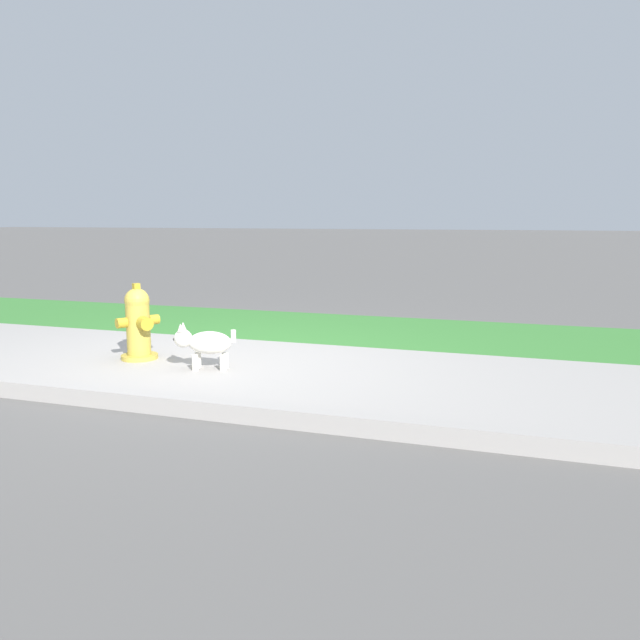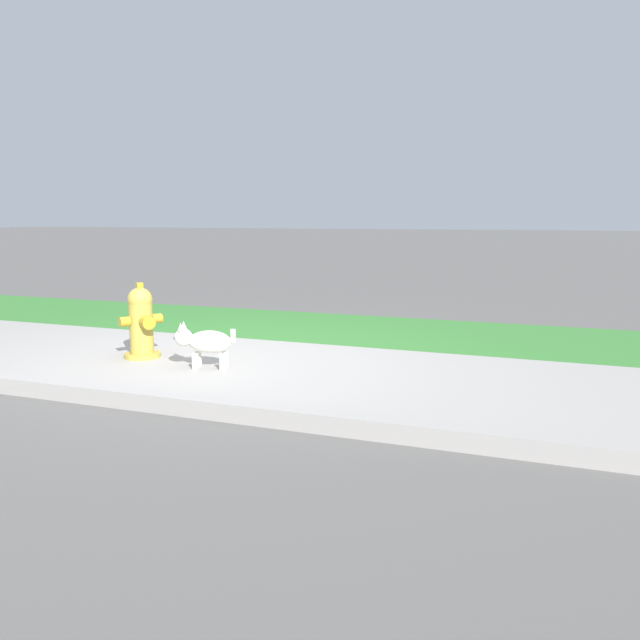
% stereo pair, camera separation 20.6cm
% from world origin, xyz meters
% --- Properties ---
extents(ground_plane, '(120.00, 120.00, 0.00)m').
position_xyz_m(ground_plane, '(0.00, 0.00, 0.00)').
color(ground_plane, '#5B5956').
extents(sidewalk_pavement, '(18.00, 2.32, 0.01)m').
position_xyz_m(sidewalk_pavement, '(0.00, 0.00, 0.01)').
color(sidewalk_pavement, '#9E9993').
rests_on(sidewalk_pavement, ground).
extents(grass_verge, '(18.00, 1.99, 0.01)m').
position_xyz_m(grass_verge, '(0.00, 2.15, 0.00)').
color(grass_verge, '#387A33').
rests_on(grass_verge, ground).
extents(street_curb, '(18.00, 0.16, 0.12)m').
position_xyz_m(street_curb, '(0.00, -1.24, 0.06)').
color(street_curb, '#9E9993').
rests_on(street_curb, ground).
extents(fire_hydrant_near_corner, '(0.37, 0.38, 0.70)m').
position_xyz_m(fire_hydrant_near_corner, '(-0.75, 0.03, 0.33)').
color(fire_hydrant_near_corner, gold).
rests_on(fire_hydrant_near_corner, ground).
extents(small_white_dog, '(0.52, 0.28, 0.41)m').
position_xyz_m(small_white_dog, '(-0.00, -0.13, 0.24)').
color(small_white_dog, silver).
rests_on(small_white_dog, ground).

